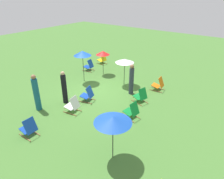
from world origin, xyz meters
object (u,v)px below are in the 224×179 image
Objects in this scene: deckchair_6 at (29,128)px; deckchair_7 at (141,96)px; umbrella_2 at (103,53)px; deckchair_2 at (88,95)px; person_2 at (131,80)px; deckchair_0 at (132,111)px; umbrella_3 at (113,120)px; person_0 at (64,88)px; deckchair_5 at (159,85)px; umbrella_0 at (125,61)px; person_1 at (36,93)px; umbrella_1 at (82,53)px; deckchair_4 at (89,66)px; deckchair_3 at (102,59)px; deckchair_1 at (73,105)px.

deckchair_6 and deckchair_7 have the same top height.
umbrella_2 is (-6.98, -1.80, 1.13)m from deckchair_6.
deckchair_2 is 2.55m from person_2.
deckchair_6 is 0.48× the size of person_2.
umbrella_3 reaches higher than deckchair_0.
person_0 is 1.00× the size of person_2.
deckchair_5 is 0.48× the size of person_2.
deckchair_2 is 3.14m from umbrella_0.
person_1 is at bearing -49.08° from deckchair_2.
deckchair_5 is 1.87m from deckchair_7.
deckchair_4 is at bearing -147.72° from umbrella_1.
deckchair_5 and deckchair_7 have the same top height.
umbrella_0 is at bearing 72.21° from deckchair_4.
person_0 reaches higher than umbrella_3.
deckchair_0 is at bearing 75.46° from deckchair_2.
umbrella_1 is at bearing -74.96° from deckchair_5.
deckchair_0 is at bearing 179.62° from person_0.
umbrella_0 reaches higher than umbrella_2.
umbrella_1 is 1.15× the size of person_0.
deckchair_4 and deckchair_5 have the same top height.
person_0 is (0.82, -3.54, 0.46)m from deckchair_0.
umbrella_2 is at bearing -166.55° from deckchair_6.
deckchair_2 is at bearing -149.99° from person_0.
umbrella_3 is (2.48, 0.74, 1.23)m from deckchair_0.
deckchair_3 is 1.75m from deckchair_4.
deckchair_5 is (-3.39, 2.45, 0.00)m from deckchair_2.
deckchair_1 and deckchair_2 have the same top height.
person_0 reaches higher than deckchair_6.
deckchair_2 is at bearing -7.66° from umbrella_0.
deckchair_1 is at bearing 49.49° from person_1.
umbrella_0 is 1.00× the size of umbrella_2.
person_2 is at bearing 62.03° from deckchair_3.
umbrella_2 reaches higher than deckchair_5.
deckchair_2 is 4.46m from deckchair_4.
umbrella_0 is at bearing 115.32° from umbrella_1.
deckchair_4 is at bearing -153.66° from deckchair_2.
deckchair_3 is at bearing 176.07° from deckchair_4.
deckchair_6 is at bearing -93.94° from person_2.
umbrella_1 reaches higher than deckchair_2.
deckchair_5 is at bearing 159.84° from deckchair_6.
umbrella_3 reaches higher than deckchair_4.
umbrella_3 is (5.80, 6.39, 1.23)m from deckchair_4.
person_1 is 1.06× the size of person_2.
person_2 is at bearing 51.23° from umbrella_0.
umbrella_3 is (5.34, 3.05, 0.07)m from umbrella_0.
deckchair_4 is (1.74, 0.19, 0.00)m from deckchair_3.
umbrella_3 is at bearing 37.78° from deckchair_4.
deckchair_0 is 3.86m from umbrella_0.
umbrella_2 is (-0.09, -4.19, 1.13)m from deckchair_5.
deckchair_0 is at bearing 48.32° from person_1.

